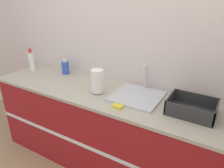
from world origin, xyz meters
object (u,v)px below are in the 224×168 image
Objects in this scene: bottle_white_spray at (31,61)px; bottle_blue at (65,67)px; dish_rack at (192,109)px; sink at (137,95)px; paper_towel_roll at (97,81)px.

bottle_blue is (0.43, 0.13, -0.04)m from bottle_white_spray.
bottle_white_spray reaches higher than dish_rack.
sink is 1.18× the size of dish_rack.
sink reaches higher than paper_towel_roll.
dish_rack is at bearing 4.90° from paper_towel_roll.
sink is 1.61× the size of bottle_white_spray.
sink is 0.50m from dish_rack.
sink is 1.87× the size of paper_towel_roll.
paper_towel_roll is at bearing -175.10° from dish_rack.
bottle_blue is (-0.61, 0.23, -0.04)m from paper_towel_roll.
dish_rack is 1.49m from bottle_blue.
paper_towel_roll is 0.86× the size of bottle_white_spray.
bottle_blue is at bearing 159.03° from paper_towel_roll.
dish_rack is 1.37× the size of bottle_white_spray.
paper_towel_roll reaches higher than bottle_blue.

